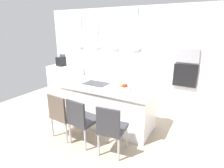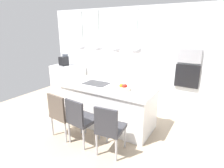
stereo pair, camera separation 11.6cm
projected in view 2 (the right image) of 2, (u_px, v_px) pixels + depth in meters
The scene contains 17 objects.
floor at pixel (108, 124), 4.12m from camera, with size 6.60×6.60×0.00m, color tan.
back_wall at pixel (139, 56), 5.09m from camera, with size 6.00×0.10×2.60m, color white.
kitchen_island at pixel (108, 105), 3.99m from camera, with size 2.00×0.87×0.89m.
sink_basin at pixel (96, 84), 4.00m from camera, with size 0.56×0.40×0.02m, color #2D2D30.
faucet at pixel (102, 75), 4.14m from camera, with size 0.02×0.17×0.22m.
fruit_bowl at pixel (123, 88), 3.57m from camera, with size 0.31×0.31×0.13m.
side_counter at pixel (68, 78), 6.22m from camera, with size 1.10×0.60×0.83m, color white.
coffee_machine at pixel (64, 61), 6.13m from camera, with size 0.20×0.35×0.38m.
microwave at pixel (189, 56), 4.36m from camera, with size 0.54×0.08×0.34m, color #9E9EA3.
oven at pixel (187, 76), 4.51m from camera, with size 0.56×0.08×0.56m, color black.
chair_near at pixel (63, 113), 3.52m from camera, with size 0.50×0.50×0.89m.
chair_middle at pixel (81, 118), 3.30m from camera, with size 0.48×0.51×0.89m.
chair_far at pixel (110, 127), 3.00m from camera, with size 0.46×0.51×0.89m.
pendant_light_left at pixel (83, 46), 3.93m from camera, with size 0.19×0.19×0.79m.
pendant_light_center_left at pixel (99, 47), 3.72m from camera, with size 0.19×0.19×0.79m.
pendant_light_center_right at pixel (117, 48), 3.52m from camera, with size 0.19×0.19×0.79m.
pendant_light_right at pixel (137, 49), 3.32m from camera, with size 0.19×0.19×0.79m.
Camera 2 is at (1.96, -3.11, 2.06)m, focal length 29.46 mm.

